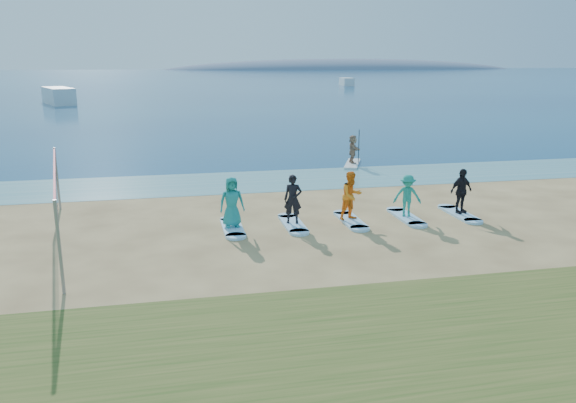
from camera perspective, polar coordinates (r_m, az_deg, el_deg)
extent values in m
plane|color=tan|center=(18.05, 4.75, -4.75)|extent=(600.00, 600.00, 0.00)
plane|color=teal|center=(27.91, -1.38, 2.17)|extent=(600.00, 600.00, 0.00)
plane|color=navy|center=(176.49, -10.52, 12.19)|extent=(600.00, 600.00, 0.00)
ellipsoid|color=slate|center=(331.80, 5.80, 13.24)|extent=(220.00, 56.00, 18.00)
cylinder|color=gray|center=(15.33, -22.20, -4.37)|extent=(0.09, 0.09, 2.50)
cylinder|color=gray|center=(24.06, -22.39, 2.13)|extent=(0.09, 0.09, 2.50)
cube|color=black|center=(19.52, -22.50, 1.45)|extent=(1.62, 8.86, 1.00)
cube|color=red|center=(19.42, -22.64, 2.94)|extent=(1.65, 8.87, 0.10)
cube|color=silver|center=(32.22, 6.56, 3.82)|extent=(1.82, 3.03, 0.12)
imported|color=tan|center=(32.08, 6.60, 5.32)|extent=(0.53, 1.49, 1.58)
cube|color=silver|center=(81.70, -22.22, 9.16)|extent=(5.58, 8.80, 2.16)
cube|color=silver|center=(128.69, 5.97, 11.63)|extent=(2.83, 6.15, 1.71)
cube|color=#A4D9FF|center=(20.08, -5.67, -2.65)|extent=(0.70, 2.20, 0.09)
imported|color=teal|center=(19.82, -5.73, -0.05)|extent=(0.92, 0.65, 1.79)
cube|color=#A4D9FF|center=(20.42, 0.50, -2.29)|extent=(0.70, 2.20, 0.09)
imported|color=black|center=(20.17, 0.50, 0.24)|extent=(0.74, 0.60, 1.77)
cube|color=#A4D9FF|center=(20.98, 6.39, -1.92)|extent=(0.70, 2.20, 0.09)
imported|color=orange|center=(20.74, 6.46, 0.59)|extent=(1.05, 0.93, 1.81)
cube|color=#A4D9FF|center=(21.76, 11.91, -1.56)|extent=(0.70, 2.20, 0.09)
imported|color=teal|center=(21.55, 12.03, 0.59)|extent=(1.16, 0.88, 1.59)
cube|color=#A4D9FF|center=(22.72, 17.02, -1.21)|extent=(0.70, 2.20, 0.09)
imported|color=black|center=(22.50, 17.18, 1.03)|extent=(1.09, 0.67, 1.73)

